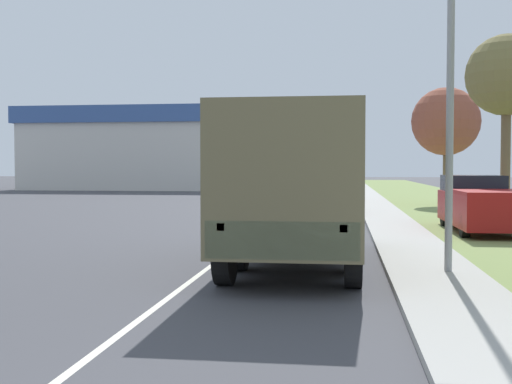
{
  "coord_description": "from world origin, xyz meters",
  "views": [
    {
      "loc": [
        2.75,
        -2.59,
        2.1
      ],
      "look_at": [
        0.73,
        12.4,
        1.5
      ],
      "focal_mm": 45.0,
      "sensor_mm": 36.0,
      "label": 1
    }
  ],
  "objects_px": {
    "military_truck": "(297,183)",
    "car_nearest_ahead": "(312,198)",
    "pickup_truck": "(481,204)",
    "car_second_ahead": "(267,189)",
    "lamp_post": "(439,52)"
  },
  "relations": [
    {
      "from": "military_truck",
      "to": "car_second_ahead",
      "type": "bearing_deg",
      "value": 98.1
    },
    {
      "from": "pickup_truck",
      "to": "car_nearest_ahead",
      "type": "bearing_deg",
      "value": 130.98
    },
    {
      "from": "car_second_ahead",
      "to": "lamp_post",
      "type": "xyz_separation_m",
      "value": [
        6.4,
        -26.7,
        3.51
      ]
    },
    {
      "from": "military_truck",
      "to": "pickup_truck",
      "type": "distance_m",
      "value": 9.78
    },
    {
      "from": "car_second_ahead",
      "to": "lamp_post",
      "type": "distance_m",
      "value": 27.68
    },
    {
      "from": "military_truck",
      "to": "lamp_post",
      "type": "relative_size",
      "value": 1.06
    },
    {
      "from": "military_truck",
      "to": "car_nearest_ahead",
      "type": "distance_m",
      "value": 14.81
    },
    {
      "from": "car_second_ahead",
      "to": "pickup_truck",
      "type": "distance_m",
      "value": 19.91
    },
    {
      "from": "car_nearest_ahead",
      "to": "pickup_truck",
      "type": "bearing_deg",
      "value": -49.02
    },
    {
      "from": "pickup_truck",
      "to": "military_truck",
      "type": "bearing_deg",
      "value": -123.49
    },
    {
      "from": "military_truck",
      "to": "car_second_ahead",
      "type": "height_order",
      "value": "military_truck"
    },
    {
      "from": "military_truck",
      "to": "car_second_ahead",
      "type": "distance_m",
      "value": 26.14
    },
    {
      "from": "car_nearest_ahead",
      "to": "car_second_ahead",
      "type": "relative_size",
      "value": 1.16
    },
    {
      "from": "car_second_ahead",
      "to": "lamp_post",
      "type": "height_order",
      "value": "lamp_post"
    },
    {
      "from": "military_truck",
      "to": "car_nearest_ahead",
      "type": "bearing_deg",
      "value": 91.56
    }
  ]
}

